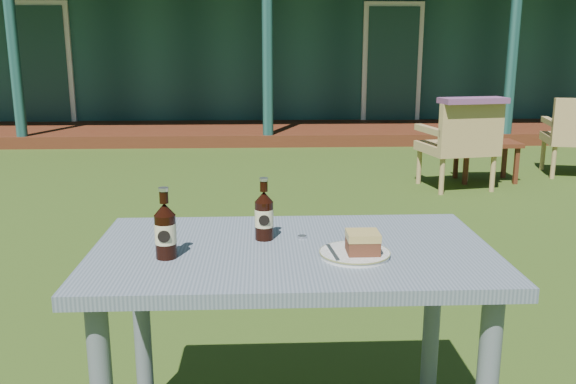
{
  "coord_description": "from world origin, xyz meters",
  "views": [
    {
      "loc": [
        -0.09,
        -3.34,
        1.31
      ],
      "look_at": [
        0.0,
        -1.3,
        0.82
      ],
      "focal_mm": 38.0,
      "sensor_mm": 36.0,
      "label": 1
    }
  ],
  "objects_px": {
    "plate": "(355,254)",
    "cake_slice": "(363,242)",
    "armchair_left": "(461,141)",
    "cola_bottle_far": "(165,230)",
    "cola_bottle_near": "(264,215)",
    "side_table": "(487,147)",
    "cafe_table": "(292,279)"
  },
  "relations": [
    {
      "from": "plate",
      "to": "cake_slice",
      "type": "height_order",
      "value": "cake_slice"
    },
    {
      "from": "armchair_left",
      "to": "cola_bottle_far",
      "type": "bearing_deg",
      "value": -118.83
    },
    {
      "from": "cake_slice",
      "to": "armchair_left",
      "type": "height_order",
      "value": "armchair_left"
    },
    {
      "from": "plate",
      "to": "cola_bottle_near",
      "type": "xyz_separation_m",
      "value": [
        -0.26,
        0.17,
        0.07
      ]
    },
    {
      "from": "cola_bottle_far",
      "to": "cola_bottle_near",
      "type": "bearing_deg",
      "value": 29.84
    },
    {
      "from": "cake_slice",
      "to": "cola_bottle_near",
      "type": "relative_size",
      "value": 0.47
    },
    {
      "from": "plate",
      "to": "side_table",
      "type": "height_order",
      "value": "plate"
    },
    {
      "from": "plate",
      "to": "armchair_left",
      "type": "height_order",
      "value": "armchair_left"
    },
    {
      "from": "plate",
      "to": "cake_slice",
      "type": "distance_m",
      "value": 0.04
    },
    {
      "from": "cola_bottle_near",
      "to": "cola_bottle_far",
      "type": "height_order",
      "value": "cola_bottle_far"
    },
    {
      "from": "plate",
      "to": "cola_bottle_far",
      "type": "relative_size",
      "value": 0.99
    },
    {
      "from": "armchair_left",
      "to": "side_table",
      "type": "distance_m",
      "value": 0.53
    },
    {
      "from": "cola_bottle_far",
      "to": "cafe_table",
      "type": "bearing_deg",
      "value": 11.84
    },
    {
      "from": "cafe_table",
      "to": "cola_bottle_far",
      "type": "distance_m",
      "value": 0.41
    },
    {
      "from": "cola_bottle_far",
      "to": "side_table",
      "type": "xyz_separation_m",
      "value": [
        2.5,
        4.21,
        -0.46
      ]
    },
    {
      "from": "cafe_table",
      "to": "cola_bottle_near",
      "type": "height_order",
      "value": "cola_bottle_near"
    },
    {
      "from": "plate",
      "to": "armchair_left",
      "type": "bearing_deg",
      "value": 67.73
    },
    {
      "from": "armchair_left",
      "to": "cola_bottle_near",
      "type": "bearing_deg",
      "value": -116.5
    },
    {
      "from": "cafe_table",
      "to": "cake_slice",
      "type": "height_order",
      "value": "cake_slice"
    },
    {
      "from": "cafe_table",
      "to": "armchair_left",
      "type": "height_order",
      "value": "armchair_left"
    },
    {
      "from": "armchair_left",
      "to": "side_table",
      "type": "xyz_separation_m",
      "value": [
        0.38,
        0.35,
        -0.12
      ]
    },
    {
      "from": "plate",
      "to": "cake_slice",
      "type": "relative_size",
      "value": 2.22
    },
    {
      "from": "cake_slice",
      "to": "cola_bottle_near",
      "type": "distance_m",
      "value": 0.34
    },
    {
      "from": "plate",
      "to": "cola_bottle_near",
      "type": "relative_size",
      "value": 1.04
    },
    {
      "from": "cake_slice",
      "to": "armchair_left",
      "type": "distance_m",
      "value": 4.2
    },
    {
      "from": "plate",
      "to": "side_table",
      "type": "distance_m",
      "value": 4.67
    },
    {
      "from": "cola_bottle_near",
      "to": "cola_bottle_far",
      "type": "relative_size",
      "value": 0.96
    },
    {
      "from": "cafe_table",
      "to": "side_table",
      "type": "relative_size",
      "value": 2.0
    },
    {
      "from": "cola_bottle_near",
      "to": "cola_bottle_far",
      "type": "bearing_deg",
      "value": -150.16
    },
    {
      "from": "cake_slice",
      "to": "armchair_left",
      "type": "bearing_deg",
      "value": 68.04
    },
    {
      "from": "plate",
      "to": "cake_slice",
      "type": "xyz_separation_m",
      "value": [
        0.02,
        -0.01,
        0.04
      ]
    },
    {
      "from": "cafe_table",
      "to": "cake_slice",
      "type": "relative_size",
      "value": 13.04
    }
  ]
}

